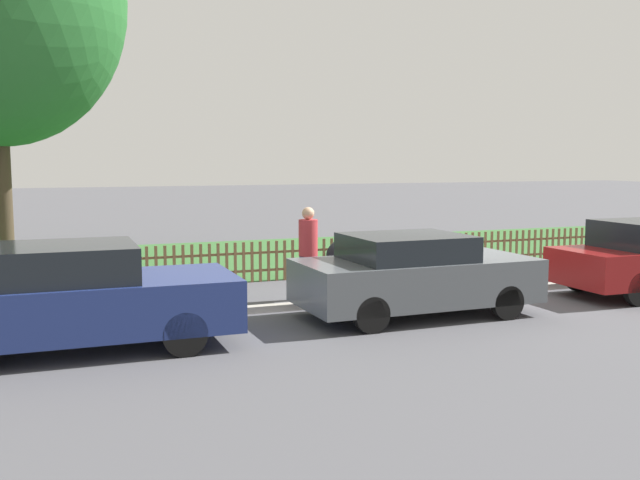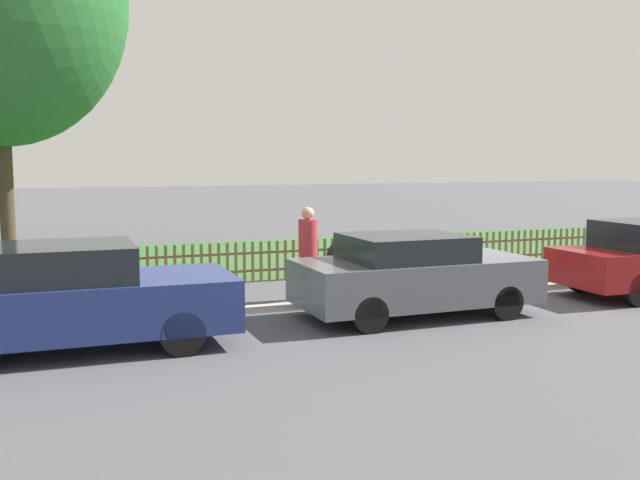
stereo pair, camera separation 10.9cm
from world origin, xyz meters
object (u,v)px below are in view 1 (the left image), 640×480
pedestrian_near_fence (308,248)px  parked_car_black_saloon (69,297)px  covered_motorcycle (366,252)px  parked_car_navy_estate (414,274)px

pedestrian_near_fence → parked_car_black_saloon: bearing=-88.4°
parked_car_black_saloon → pedestrian_near_fence: bearing=26.6°
parked_car_black_saloon → pedestrian_near_fence: pedestrian_near_fence is taller
covered_motorcycle → pedestrian_near_fence: 2.28m
parked_car_navy_estate → parked_car_black_saloon: bearing=-178.1°
parked_car_navy_estate → pedestrian_near_fence: (-1.22, 1.86, 0.29)m
parked_car_black_saloon → covered_motorcycle: 7.02m
pedestrian_near_fence → covered_motorcycle: bearing=101.8°
parked_car_navy_estate → covered_motorcycle: 3.25m
covered_motorcycle → pedestrian_near_fence: pedestrian_near_fence is taller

